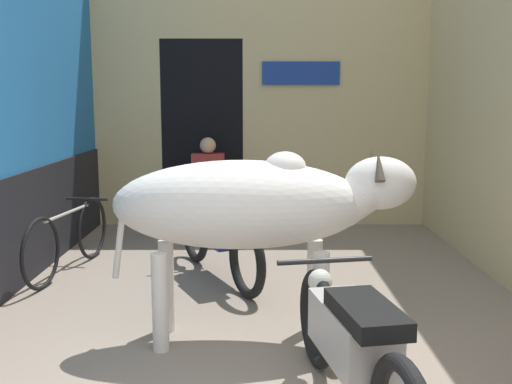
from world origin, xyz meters
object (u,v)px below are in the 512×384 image
object	(u,v)px
cow	(255,206)
motorcycle_near	(353,343)
motorcycle_far	(219,234)
bicycle	(70,238)
shopkeeper_seated	(209,183)
plastic_stool	(230,212)

from	to	relation	value
cow	motorcycle_near	distance (m)	1.28
cow	motorcycle_near	bearing A→B (deg)	-63.88
motorcycle_far	bicycle	size ratio (longest dim) A/B	1.03
bicycle	shopkeeper_seated	distance (m)	2.14
motorcycle_far	cow	bearing A→B (deg)	-76.72
motorcycle_far	shopkeeper_seated	bearing A→B (deg)	97.27
shopkeeper_seated	plastic_stool	world-z (taller)	shopkeeper_seated
plastic_stool	shopkeeper_seated	bearing A→B (deg)	-169.60
bicycle	plastic_stool	distance (m)	2.31
motorcycle_near	motorcycle_far	xyz separation A→B (m)	(-0.85, 2.50, 0.01)
motorcycle_near	plastic_stool	bearing A→B (deg)	100.69
motorcycle_near	plastic_stool	distance (m)	4.54
motorcycle_far	plastic_stool	distance (m)	1.97
motorcycle_near	plastic_stool	size ratio (longest dim) A/B	3.94
cow	motorcycle_near	world-z (taller)	cow
motorcycle_near	bicycle	size ratio (longest dim) A/B	1.11
shopkeeper_seated	plastic_stool	size ratio (longest dim) A/B	2.50
cow	shopkeeper_seated	world-z (taller)	cow
bicycle	shopkeeper_seated	size ratio (longest dim) A/B	1.42
bicycle	shopkeeper_seated	world-z (taller)	shopkeeper_seated
cow	bicycle	xyz separation A→B (m)	(-1.80, 1.63, -0.62)
plastic_stool	motorcycle_near	bearing A→B (deg)	-79.31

